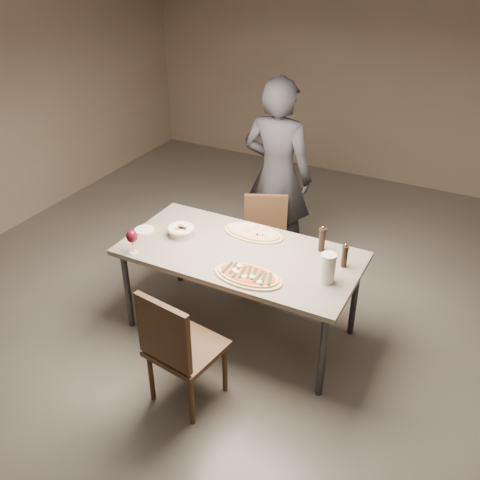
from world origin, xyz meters
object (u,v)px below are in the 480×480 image
at_px(chair_far, 265,238).
at_px(chair_near, 177,345).
at_px(zucchini_pizza, 248,275).
at_px(bread_basket, 181,230).
at_px(ham_pizza, 253,232).
at_px(carafe, 328,268).
at_px(diner, 277,176).
at_px(dining_table, 240,258).
at_px(pepper_mill_left, 322,239).

bearing_deg(chair_far, chair_near, 69.97).
distance_m(zucchini_pizza, bread_basket, 0.79).
xyz_separation_m(ham_pizza, chair_near, (0.02, -1.16, -0.25)).
xyz_separation_m(ham_pizza, chair_far, (-0.09, 0.42, -0.29)).
xyz_separation_m(bread_basket, carafe, (1.24, -0.07, 0.06)).
height_order(chair_near, diner, diner).
distance_m(zucchini_pizza, diner, 1.42).
bearing_deg(chair_far, zucchini_pizza, 83.97).
relative_size(bread_basket, carafe, 0.98).
distance_m(zucchini_pizza, chair_far, 1.08).
xyz_separation_m(dining_table, chair_far, (-0.11, 0.70, -0.22)).
distance_m(bread_basket, pepper_mill_left, 1.11).
bearing_deg(ham_pizza, diner, 87.53).
height_order(zucchini_pizza, chair_near, chair_near).
xyz_separation_m(zucchini_pizza, ham_pizza, (-0.23, 0.56, -0.00)).
height_order(pepper_mill_left, carafe, carafe).
bearing_deg(bread_basket, dining_table, -0.14).
height_order(dining_table, chair_far, chair_far).
relative_size(chair_near, chair_far, 1.10).
relative_size(ham_pizza, pepper_mill_left, 2.35).
height_order(pepper_mill_left, diner, diner).
height_order(dining_table, ham_pizza, ham_pizza).
distance_m(zucchini_pizza, ham_pizza, 0.61).
xyz_separation_m(ham_pizza, diner, (-0.16, 0.80, 0.14)).
xyz_separation_m(dining_table, carafe, (0.71, -0.07, 0.17)).
height_order(bread_basket, chair_near, chair_near).
height_order(dining_table, carafe, carafe).
xyz_separation_m(pepper_mill_left, carafe, (0.17, -0.37, 0.01)).
distance_m(bread_basket, carafe, 1.24).
height_order(dining_table, chair_near, chair_near).
distance_m(ham_pizza, chair_far, 0.52).
distance_m(pepper_mill_left, chair_near, 1.34).
distance_m(ham_pizza, pepper_mill_left, 0.57).
distance_m(dining_table, carafe, 0.73).
distance_m(carafe, diner, 1.46).
distance_m(dining_table, chair_near, 0.90).
distance_m(dining_table, bread_basket, 0.54).
bearing_deg(ham_pizza, chair_far, 88.35).
height_order(zucchini_pizza, chair_far, chair_far).
bearing_deg(ham_pizza, zucchini_pizza, -81.12).
bearing_deg(bread_basket, chair_far, 59.52).
height_order(ham_pizza, chair_far, chair_far).
relative_size(pepper_mill_left, carafe, 0.97).
bearing_deg(carafe, bread_basket, 176.56).
distance_m(dining_table, chair_far, 0.75).
height_order(ham_pizza, bread_basket, bread_basket).
relative_size(carafe, diner, 0.12).
bearing_deg(pepper_mill_left, dining_table, -151.40).
distance_m(pepper_mill_left, chair_far, 0.86).
xyz_separation_m(chair_far, diner, (-0.07, 0.38, 0.43)).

